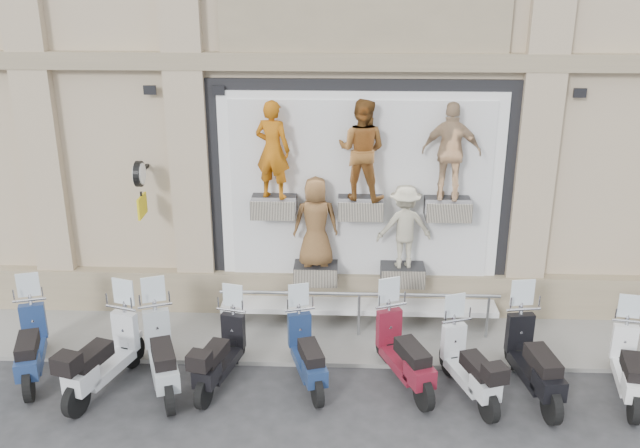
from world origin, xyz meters
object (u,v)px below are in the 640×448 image
Objects in this scene: clock_sign_bracket at (140,182)px; scooter_g at (470,355)px; scooter_c at (161,342)px; scooter_i at (631,355)px; scooter_h at (535,347)px; guard_rail at (359,316)px; scooter_e at (307,342)px; scooter_f at (405,340)px; scooter_a at (29,334)px; scooter_b at (102,344)px; scooter_d at (220,343)px.

clock_sign_bracket is 0.55× the size of scooter_g.
scooter_i is (7.34, 0.01, -0.08)m from scooter_c.
scooter_g is 0.90× the size of scooter_h.
scooter_g is at bearing 176.89° from scooter_h.
scooter_h is (2.71, -1.64, 0.37)m from guard_rail.
scooter_i is (1.47, -0.03, -0.09)m from scooter_h.
guard_rail is at bearing 43.17° from scooter_e.
scooter_i is (3.48, -0.22, -0.06)m from scooter_f.
scooter_c is at bearing -152.04° from guard_rail.
scooter_a is 0.96× the size of scooter_b.
clock_sign_bracket is (-3.90, 0.47, 2.34)m from guard_rail.
scooter_a is 0.96× the size of scooter_c.
clock_sign_bracket is 0.49× the size of scooter_h.
scooter_i is at bearing -10.17° from scooter_h.
scooter_h is 1.12× the size of scooter_i.
scooter_h is at bearing -31.13° from guard_rail.
scooter_a is at bearing -165.03° from guard_rail.
clock_sign_bracket reaches higher than guard_rail.
guard_rail is 2.45× the size of scooter_h.
scooter_d is at bearing -50.51° from clock_sign_bracket.
scooter_g is 2.49m from scooter_i.
scooter_c is at bearing -70.89° from clock_sign_bracket.
guard_rail is 4.57m from clock_sign_bracket.
scooter_h is (5.87, 0.04, 0.01)m from scooter_c.
scooter_a is at bearing 158.65° from scooter_f.
clock_sign_bracket reaches higher than scooter_c.
scooter_c is at bearing 162.11° from scooter_f.
guard_rail is at bearing 7.72° from scooter_c.
scooter_h is at bearing -19.89° from scooter_c.
scooter_e is at bearing -17.23° from scooter_a.
scooter_a is 2.24m from scooter_c.
scooter_f is (0.70, -1.45, 0.34)m from guard_rail.
clock_sign_bracket is 0.50× the size of scooter_c.
scooter_d is 1.39m from scooter_e.
clock_sign_bracket is at bearing 173.16° from guard_rail.
scooter_f is (6.08, -0.01, 0.01)m from scooter_a.
clock_sign_bracket is 3.31m from scooter_d.
clock_sign_bracket is 3.14m from scooter_a.
scooter_f is (3.86, 0.23, -0.02)m from scooter_c.
scooter_g is (5.60, -2.21, -2.05)m from clock_sign_bracket.
scooter_b is at bearing -159.04° from scooter_d.
scooter_c is at bearing 24.07° from scooter_b.
guard_rail is at bearing 41.33° from scooter_b.
scooter_d is 0.90× the size of scooter_h.
scooter_e is 0.89× the size of scooter_h.
scooter_i is (2.49, 0.08, -0.00)m from scooter_g.
scooter_a is at bearing -176.66° from scooter_b.
scooter_g is at bearing -45.82° from guard_rail.
scooter_d reaches higher than scooter_i.
scooter_i is at bearing -18.86° from scooter_e.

